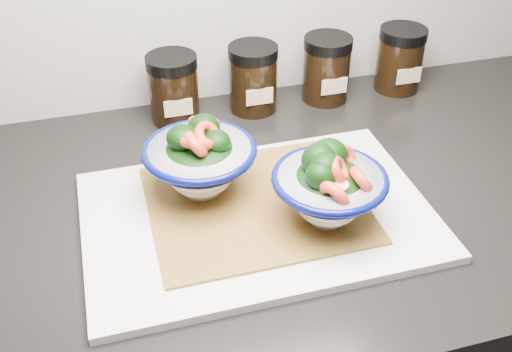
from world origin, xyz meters
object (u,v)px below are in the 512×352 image
object	(u,v)px
spice_jar_d	(400,59)
cutting_board	(258,216)
bowl_left	(200,160)
spice_jar_c	(326,69)
spice_jar_b	(253,78)
bowl_right	(329,187)
spice_jar_a	(174,89)

from	to	relation	value
spice_jar_d	cutting_board	bearing A→B (deg)	-140.31
bowl_left	spice_jar_d	xyz separation A→B (m)	(0.40, 0.22, -0.01)
bowl_left	spice_jar_c	distance (m)	0.34
spice_jar_b	bowl_left	bearing A→B (deg)	-121.38
spice_jar_b	cutting_board	bearing A→B (deg)	-104.51
bowl_left	bowl_right	size ratio (longest dim) A/B	1.04
bowl_left	spice_jar_a	world-z (taller)	bowl_left
spice_jar_b	spice_jar_c	bearing A→B (deg)	0.00
bowl_left	bowl_right	distance (m)	0.17
spice_jar_a	spice_jar_d	size ratio (longest dim) A/B	1.00
bowl_right	spice_jar_d	world-z (taller)	bowl_right
spice_jar_a	spice_jar_c	bearing A→B (deg)	0.00
spice_jar_b	spice_jar_c	world-z (taller)	same
spice_jar_a	spice_jar_d	bearing A→B (deg)	0.00
spice_jar_c	spice_jar_d	world-z (taller)	same
cutting_board	spice_jar_b	world-z (taller)	spice_jar_b
spice_jar_a	spice_jar_c	world-z (taller)	same
spice_jar_d	spice_jar_a	bearing A→B (deg)	180.00
bowl_left	spice_jar_b	xyz separation A→B (m)	(0.13, 0.22, -0.01)
cutting_board	bowl_left	distance (m)	0.11
spice_jar_a	spice_jar_c	distance (m)	0.26
bowl_right	spice_jar_a	world-z (taller)	bowl_right
bowl_left	bowl_right	xyz separation A→B (m)	(0.14, -0.10, -0.00)
cutting_board	bowl_right	xyz separation A→B (m)	(0.08, -0.04, 0.06)
cutting_board	bowl_right	distance (m)	0.11
spice_jar_a	spice_jar_d	distance (m)	0.40
spice_jar_b	spice_jar_d	bearing A→B (deg)	0.00
bowl_right	spice_jar_d	xyz separation A→B (m)	(0.26, 0.32, -0.01)
cutting_board	spice_jar_b	size ratio (longest dim) A/B	3.98
bowl_left	spice_jar_a	distance (m)	0.22
spice_jar_d	bowl_left	bearing A→B (deg)	-151.37
spice_jar_a	spice_jar_b	xyz separation A→B (m)	(0.13, 0.00, 0.00)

